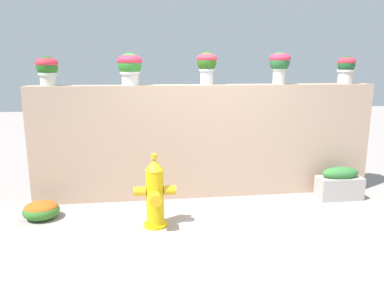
# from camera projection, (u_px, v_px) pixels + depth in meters

# --- Properties ---
(ground_plane) EXTENTS (24.00, 24.00, 0.00)m
(ground_plane) POSITION_uv_depth(u_px,v_px,m) (224.00, 229.00, 4.21)
(ground_plane) COLOR #9D918D
(stone_wall) EXTENTS (4.85, 0.33, 1.61)m
(stone_wall) POSITION_uv_depth(u_px,v_px,m) (206.00, 141.00, 5.23)
(stone_wall) COLOR tan
(stone_wall) RESTS_ON ground
(potted_plant_0) EXTENTS (0.29, 0.29, 0.38)m
(potted_plant_0) POSITION_uv_depth(u_px,v_px,m) (47.00, 68.00, 4.73)
(potted_plant_0) COLOR beige
(potted_plant_0) RESTS_ON stone_wall
(potted_plant_1) EXTENTS (0.33, 0.33, 0.43)m
(potted_plant_1) POSITION_uv_depth(u_px,v_px,m) (130.00, 66.00, 4.83)
(potted_plant_1) COLOR silver
(potted_plant_1) RESTS_ON stone_wall
(potted_plant_2) EXTENTS (0.28, 0.28, 0.45)m
(potted_plant_2) POSITION_uv_depth(u_px,v_px,m) (207.00, 64.00, 5.04)
(potted_plant_2) COLOR silver
(potted_plant_2) RESTS_ON stone_wall
(potted_plant_3) EXTENTS (0.30, 0.30, 0.45)m
(potted_plant_3) POSITION_uv_depth(u_px,v_px,m) (280.00, 63.00, 5.09)
(potted_plant_3) COLOR beige
(potted_plant_3) RESTS_ON stone_wall
(potted_plant_4) EXTENTS (0.26, 0.26, 0.40)m
(potted_plant_4) POSITION_uv_depth(u_px,v_px,m) (346.00, 67.00, 5.32)
(potted_plant_4) COLOR beige
(potted_plant_4) RESTS_ON stone_wall
(fire_hydrant) EXTENTS (0.49, 0.40, 0.88)m
(fire_hydrant) POSITION_uv_depth(u_px,v_px,m) (155.00, 194.00, 4.22)
(fire_hydrant) COLOR yellow
(fire_hydrant) RESTS_ON ground
(flower_bush_left) EXTENTS (0.44, 0.40, 0.23)m
(flower_bush_left) POSITION_uv_depth(u_px,v_px,m) (41.00, 210.00, 4.49)
(flower_bush_left) COLOR #38742B
(flower_bush_left) RESTS_ON ground
(planter_box) EXTENTS (0.63, 0.28, 0.47)m
(planter_box) POSITION_uv_depth(u_px,v_px,m) (339.00, 184.00, 5.16)
(planter_box) COLOR #ABA59D
(planter_box) RESTS_ON ground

